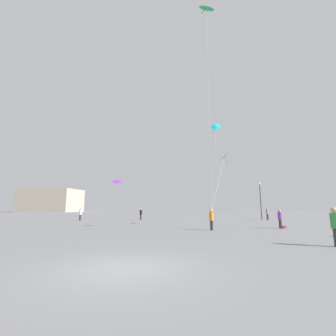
{
  "coord_description": "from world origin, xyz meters",
  "views": [
    {
      "loc": [
        1.92,
        -7.27,
        1.81
      ],
      "look_at": [
        0.0,
        15.97,
        5.77
      ],
      "focal_mm": 24.93,
      "sensor_mm": 36.0,
      "label": 1
    }
  ],
  "objects_px": {
    "person_in_green": "(335,225)",
    "kite_violet_delta": "(117,182)",
    "lamppost_east": "(260,195)",
    "kite_emerald_diamond": "(207,10)",
    "person_in_orange": "(211,219)",
    "kite_crimson_delta": "(224,158)",
    "building_left_hall": "(51,201)",
    "person_in_white": "(80,214)",
    "person_in_black": "(141,213)",
    "person_in_purple": "(280,218)",
    "kite_cyan_diamond": "(216,127)",
    "handbag_beside_flyer": "(284,227)",
    "person_in_grey": "(267,213)"
  },
  "relations": [
    {
      "from": "person_in_green",
      "to": "person_in_orange",
      "type": "bearing_deg",
      "value": 57.78
    },
    {
      "from": "person_in_green",
      "to": "building_left_hall",
      "type": "distance_m",
      "value": 104.09
    },
    {
      "from": "person_in_black",
      "to": "kite_crimson_delta",
      "type": "xyz_separation_m",
      "value": [
        10.86,
        -11.55,
        5.98
      ]
    },
    {
      "from": "person_in_orange",
      "to": "building_left_hall",
      "type": "height_order",
      "value": "building_left_hall"
    },
    {
      "from": "kite_violet_delta",
      "to": "lamppost_east",
      "type": "relative_size",
      "value": 1.81
    },
    {
      "from": "person_in_white",
      "to": "kite_cyan_diamond",
      "type": "relative_size",
      "value": 0.23
    },
    {
      "from": "kite_crimson_delta",
      "to": "building_left_hall",
      "type": "xyz_separation_m",
      "value": [
        -60.73,
        70.07,
        -2.26
      ]
    },
    {
      "from": "kite_cyan_diamond",
      "to": "lamppost_east",
      "type": "distance_m",
      "value": 20.07
    },
    {
      "from": "person_in_grey",
      "to": "kite_emerald_diamond",
      "type": "xyz_separation_m",
      "value": [
        -10.36,
        -22.06,
        14.59
      ]
    },
    {
      "from": "person_in_grey",
      "to": "kite_violet_delta",
      "type": "distance_m",
      "value": 27.6
    },
    {
      "from": "kite_emerald_diamond",
      "to": "lamppost_east",
      "type": "distance_m",
      "value": 27.03
    },
    {
      "from": "person_in_orange",
      "to": "kite_crimson_delta",
      "type": "distance_m",
      "value": 7.61
    },
    {
      "from": "person_in_green",
      "to": "building_left_hall",
      "type": "height_order",
      "value": "building_left_hall"
    },
    {
      "from": "handbag_beside_flyer",
      "to": "kite_cyan_diamond",
      "type": "bearing_deg",
      "value": -158.98
    },
    {
      "from": "person_in_black",
      "to": "person_in_white",
      "type": "bearing_deg",
      "value": 70.96
    },
    {
      "from": "person_in_green",
      "to": "building_left_hall",
      "type": "relative_size",
      "value": 0.08
    },
    {
      "from": "person_in_orange",
      "to": "person_in_black",
      "type": "bearing_deg",
      "value": 149.16
    },
    {
      "from": "kite_violet_delta",
      "to": "person_in_orange",
      "type": "bearing_deg",
      "value": -58.16
    },
    {
      "from": "kite_emerald_diamond",
      "to": "building_left_hall",
      "type": "relative_size",
      "value": 0.64
    },
    {
      "from": "person_in_white",
      "to": "lamppost_east",
      "type": "relative_size",
      "value": 0.32
    },
    {
      "from": "person_in_green",
      "to": "person_in_black",
      "type": "relative_size",
      "value": 1.09
    },
    {
      "from": "kite_crimson_delta",
      "to": "handbag_beside_flyer",
      "type": "height_order",
      "value": "kite_crimson_delta"
    },
    {
      "from": "person_in_green",
      "to": "person_in_grey",
      "type": "bearing_deg",
      "value": 13.48
    },
    {
      "from": "kite_crimson_delta",
      "to": "lamppost_east",
      "type": "xyz_separation_m",
      "value": [
        7.32,
        12.93,
        -3.19
      ]
    },
    {
      "from": "person_in_green",
      "to": "handbag_beside_flyer",
      "type": "bearing_deg",
      "value": 16.34
    },
    {
      "from": "person_in_black",
      "to": "building_left_hall",
      "type": "distance_m",
      "value": 76.97
    },
    {
      "from": "person_in_green",
      "to": "handbag_beside_flyer",
      "type": "distance_m",
      "value": 9.93
    },
    {
      "from": "kite_cyan_diamond",
      "to": "kite_emerald_diamond",
      "type": "distance_m",
      "value": 8.55
    },
    {
      "from": "kite_emerald_diamond",
      "to": "lamppost_east",
      "type": "xyz_separation_m",
      "value": [
        9.58,
        22.32,
        -11.86
      ]
    },
    {
      "from": "kite_cyan_diamond",
      "to": "building_left_hall",
      "type": "relative_size",
      "value": 0.34
    },
    {
      "from": "person_in_orange",
      "to": "lamppost_east",
      "type": "relative_size",
      "value": 0.3
    },
    {
      "from": "person_in_white",
      "to": "kite_violet_delta",
      "type": "relative_size",
      "value": 0.17
    },
    {
      "from": "person_in_orange",
      "to": "person_in_black",
      "type": "xyz_separation_m",
      "value": [
        -8.99,
        15.86,
        -0.0
      ]
    },
    {
      "from": "person_in_purple",
      "to": "kite_crimson_delta",
      "type": "bearing_deg",
      "value": -153.07
    },
    {
      "from": "person_in_grey",
      "to": "building_left_hall",
      "type": "relative_size",
      "value": 0.08
    },
    {
      "from": "lamppost_east",
      "to": "kite_crimson_delta",
      "type": "bearing_deg",
      "value": -119.52
    },
    {
      "from": "building_left_hall",
      "to": "kite_crimson_delta",
      "type": "bearing_deg",
      "value": -49.08
    },
    {
      "from": "person_in_white",
      "to": "kite_violet_delta",
      "type": "bearing_deg",
      "value": -15.15
    },
    {
      "from": "lamppost_east",
      "to": "handbag_beside_flyer",
      "type": "xyz_separation_m",
      "value": [
        -2.72,
        -15.19,
        -3.59
      ]
    },
    {
      "from": "person_in_grey",
      "to": "lamppost_east",
      "type": "xyz_separation_m",
      "value": [
        -0.78,
        0.26,
        2.73
      ]
    },
    {
      "from": "kite_crimson_delta",
      "to": "handbag_beside_flyer",
      "type": "distance_m",
      "value": 8.5
    },
    {
      "from": "person_in_purple",
      "to": "building_left_hall",
      "type": "distance_m",
      "value": 97.38
    },
    {
      "from": "person_in_black",
      "to": "person_in_grey",
      "type": "relative_size",
      "value": 0.94
    },
    {
      "from": "kite_cyan_diamond",
      "to": "person_in_black",
      "type": "bearing_deg",
      "value": 120.77
    },
    {
      "from": "person_in_black",
      "to": "person_in_purple",
      "type": "bearing_deg",
      "value": -174.12
    },
    {
      "from": "kite_cyan_diamond",
      "to": "lamppost_east",
      "type": "xyz_separation_m",
      "value": [
        8.61,
        17.46,
        -4.9
      ]
    },
    {
      "from": "person_in_green",
      "to": "kite_violet_delta",
      "type": "relative_size",
      "value": 0.18
    },
    {
      "from": "person_in_black",
      "to": "person_in_green",
      "type": "bearing_deg",
      "value": 169.19
    },
    {
      "from": "person_in_black",
      "to": "person_in_orange",
      "type": "bearing_deg",
      "value": 168.05
    },
    {
      "from": "person_in_purple",
      "to": "kite_crimson_delta",
      "type": "distance_m",
      "value": 7.73
    }
  ]
}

